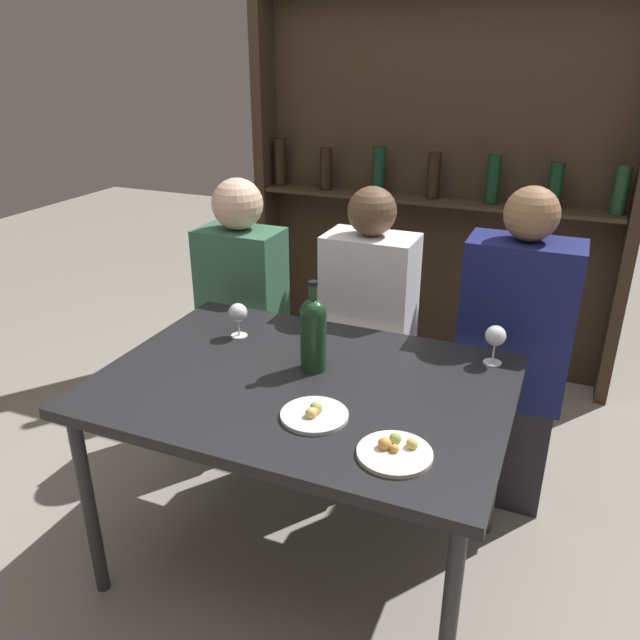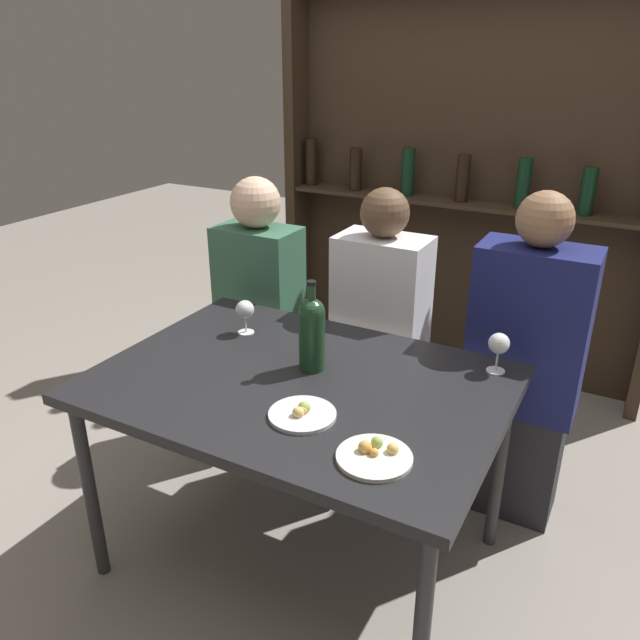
{
  "view_description": "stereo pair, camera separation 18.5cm",
  "coord_description": "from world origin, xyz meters",
  "px_view_note": "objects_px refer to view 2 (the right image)",
  "views": [
    {
      "loc": [
        0.71,
        -1.56,
        1.67
      ],
      "look_at": [
        0.0,
        0.14,
        0.87
      ],
      "focal_mm": 35.0,
      "sensor_mm": 36.0,
      "label": 1
    },
    {
      "loc": [
        0.88,
        -1.48,
        1.67
      ],
      "look_at": [
        0.0,
        0.14,
        0.87
      ],
      "focal_mm": 35.0,
      "sensor_mm": 36.0,
      "label": 2
    }
  ],
  "objects_px": {
    "wine_bottle": "(312,331)",
    "food_plate_0": "(375,455)",
    "seated_person_left": "(260,317)",
    "seated_person_right": "(523,373)",
    "wine_glass_1": "(499,345)",
    "seated_person_center": "(379,345)",
    "food_plate_1": "(302,414)",
    "wine_glass_0": "(245,311)"
  },
  "relations": [
    {
      "from": "wine_bottle",
      "to": "food_plate_0",
      "type": "xyz_separation_m",
      "value": [
        0.38,
        -0.35,
        -0.12
      ]
    },
    {
      "from": "food_plate_0",
      "to": "seated_person_left",
      "type": "bearing_deg",
      "value": 136.56
    },
    {
      "from": "wine_bottle",
      "to": "seated_person_left",
      "type": "height_order",
      "value": "seated_person_left"
    },
    {
      "from": "wine_bottle",
      "to": "seated_person_right",
      "type": "xyz_separation_m",
      "value": [
        0.57,
        0.56,
        -0.27
      ]
    },
    {
      "from": "wine_bottle",
      "to": "food_plate_0",
      "type": "relative_size",
      "value": 1.54
    },
    {
      "from": "wine_glass_1",
      "to": "seated_person_center",
      "type": "height_order",
      "value": "seated_person_center"
    },
    {
      "from": "food_plate_1",
      "to": "seated_person_left",
      "type": "height_order",
      "value": "seated_person_left"
    },
    {
      "from": "wine_glass_0",
      "to": "seated_person_center",
      "type": "xyz_separation_m",
      "value": [
        0.34,
        0.43,
        -0.24
      ]
    },
    {
      "from": "wine_glass_0",
      "to": "seated_person_right",
      "type": "xyz_separation_m",
      "value": [
        0.91,
        0.43,
        -0.22
      ]
    },
    {
      "from": "seated_person_center",
      "to": "seated_person_right",
      "type": "relative_size",
      "value": 0.96
    },
    {
      "from": "seated_person_left",
      "to": "seated_person_center",
      "type": "xyz_separation_m",
      "value": [
        0.58,
        0.0,
        -0.0
      ]
    },
    {
      "from": "seated_person_right",
      "to": "seated_person_left",
      "type": "bearing_deg",
      "value": -180.0
    },
    {
      "from": "wine_bottle",
      "to": "seated_person_right",
      "type": "relative_size",
      "value": 0.24
    },
    {
      "from": "wine_glass_1",
      "to": "seated_person_center",
      "type": "distance_m",
      "value": 0.66
    },
    {
      "from": "food_plate_1",
      "to": "seated_person_right",
      "type": "xyz_separation_m",
      "value": [
        0.45,
        0.82,
        -0.14
      ]
    },
    {
      "from": "wine_glass_1",
      "to": "food_plate_0",
      "type": "height_order",
      "value": "wine_glass_1"
    },
    {
      "from": "wine_glass_0",
      "to": "wine_glass_1",
      "type": "xyz_separation_m",
      "value": [
        0.87,
        0.14,
        0.01
      ]
    },
    {
      "from": "wine_glass_1",
      "to": "seated_person_left",
      "type": "relative_size",
      "value": 0.11
    },
    {
      "from": "seated_person_center",
      "to": "wine_bottle",
      "type": "bearing_deg",
      "value": -89.66
    },
    {
      "from": "wine_glass_0",
      "to": "seated_person_center",
      "type": "bearing_deg",
      "value": 51.57
    },
    {
      "from": "wine_glass_0",
      "to": "wine_glass_1",
      "type": "bearing_deg",
      "value": 9.03
    },
    {
      "from": "wine_glass_0",
      "to": "food_plate_0",
      "type": "distance_m",
      "value": 0.87
    },
    {
      "from": "wine_glass_0",
      "to": "food_plate_0",
      "type": "height_order",
      "value": "wine_glass_0"
    },
    {
      "from": "food_plate_0",
      "to": "seated_person_center",
      "type": "bearing_deg",
      "value": 112.7
    },
    {
      "from": "wine_glass_1",
      "to": "food_plate_0",
      "type": "relative_size",
      "value": 0.68
    },
    {
      "from": "wine_bottle",
      "to": "wine_glass_0",
      "type": "xyz_separation_m",
      "value": [
        -0.35,
        0.12,
        -0.05
      ]
    },
    {
      "from": "seated_person_left",
      "to": "seated_person_right",
      "type": "distance_m",
      "value": 1.15
    },
    {
      "from": "wine_glass_1",
      "to": "food_plate_1",
      "type": "relative_size",
      "value": 0.69
    },
    {
      "from": "wine_bottle",
      "to": "wine_glass_1",
      "type": "xyz_separation_m",
      "value": [
        0.53,
        0.26,
        -0.04
      ]
    },
    {
      "from": "food_plate_0",
      "to": "seated_person_right",
      "type": "bearing_deg",
      "value": 78.02
    },
    {
      "from": "wine_glass_1",
      "to": "seated_person_right",
      "type": "bearing_deg",
      "value": 82.27
    },
    {
      "from": "food_plate_0",
      "to": "food_plate_1",
      "type": "bearing_deg",
      "value": 162.5
    },
    {
      "from": "wine_glass_1",
      "to": "wine_glass_0",
      "type": "bearing_deg",
      "value": -170.97
    },
    {
      "from": "wine_bottle",
      "to": "wine_glass_1",
      "type": "distance_m",
      "value": 0.59
    },
    {
      "from": "wine_glass_0",
      "to": "wine_glass_1",
      "type": "height_order",
      "value": "wine_glass_1"
    },
    {
      "from": "food_plate_0",
      "to": "seated_person_right",
      "type": "xyz_separation_m",
      "value": [
        0.19,
        0.91,
        -0.14
      ]
    },
    {
      "from": "seated_person_right",
      "to": "seated_person_center",
      "type": "bearing_deg",
      "value": 180.0
    },
    {
      "from": "wine_glass_0",
      "to": "wine_glass_1",
      "type": "distance_m",
      "value": 0.89
    },
    {
      "from": "wine_glass_0",
      "to": "food_plate_1",
      "type": "relative_size",
      "value": 0.65
    },
    {
      "from": "wine_glass_0",
      "to": "seated_person_right",
      "type": "height_order",
      "value": "seated_person_right"
    },
    {
      "from": "wine_bottle",
      "to": "seated_person_left",
      "type": "xyz_separation_m",
      "value": [
        -0.58,
        0.56,
        -0.28
      ]
    },
    {
      "from": "food_plate_1",
      "to": "seated_person_center",
      "type": "height_order",
      "value": "seated_person_center"
    }
  ]
}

